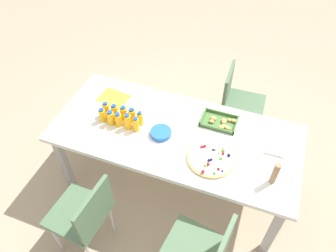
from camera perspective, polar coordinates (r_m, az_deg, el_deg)
ground_plane at (r=3.18m, az=1.07°, el=-9.90°), size 12.00×12.00×0.00m
party_table at (r=2.65m, az=1.26°, el=-2.04°), size 2.00×0.88×0.73m
chair_far_right at (r=3.29m, az=12.24°, el=4.58°), size 0.41×0.41×0.83m
chair_near_left at (r=2.52m, az=-14.58°, el=-14.86°), size 0.43×0.43×0.83m
juice_bottle_0 at (r=2.70m, az=-11.58°, el=1.89°), size 0.06×0.06×0.13m
juice_bottle_1 at (r=2.67m, az=-10.13°, el=1.43°), size 0.06×0.06×0.13m
juice_bottle_2 at (r=2.64m, az=-8.81°, el=1.09°), size 0.06×0.06×0.13m
juice_bottle_3 at (r=2.60m, az=-7.16°, el=0.78°), size 0.06×0.06×0.15m
juice_bottle_4 at (r=2.58m, az=-5.71°, el=0.29°), size 0.05×0.05×0.14m
juice_bottle_5 at (r=2.74m, az=-10.92°, el=2.94°), size 0.06×0.06×0.14m
juice_bottle_6 at (r=2.71m, az=-9.45°, el=2.56°), size 0.06×0.06×0.14m
juice_bottle_7 at (r=2.69m, az=-7.92°, el=2.25°), size 0.06×0.06×0.13m
juice_bottle_8 at (r=2.66m, az=-6.40°, el=1.86°), size 0.06×0.06×0.13m
juice_bottle_9 at (r=2.63m, az=-4.99°, el=1.33°), size 0.05×0.05×0.13m
fruit_pizza at (r=2.44m, az=7.66°, el=-5.68°), size 0.36×0.36×0.05m
snack_tray at (r=2.69m, az=9.28°, el=0.71°), size 0.29×0.20×0.04m
plate_stack at (r=2.57m, az=-1.27°, el=-1.22°), size 0.17×0.17×0.04m
napkin_stack at (r=2.62m, az=18.59°, el=-3.73°), size 0.15×0.15×0.02m
cardboard_tube at (r=2.35m, az=18.48°, el=-8.00°), size 0.04×0.04×0.20m
paper_folder at (r=2.93m, az=-9.61°, el=4.95°), size 0.28×0.23×0.01m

